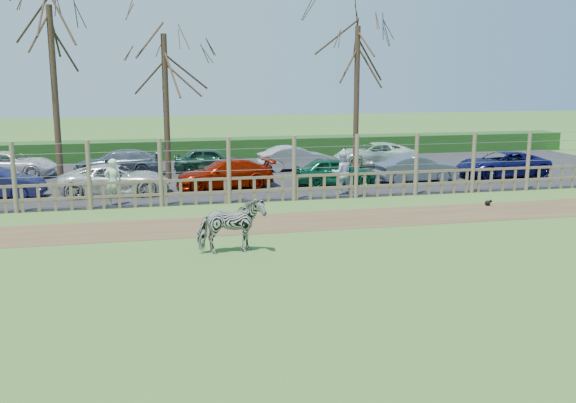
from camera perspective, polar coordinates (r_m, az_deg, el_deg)
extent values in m
plane|color=olive|center=(16.54, -1.45, -5.55)|extent=(120.00, 120.00, 0.00)
cube|color=brown|center=(20.82, -3.92, -2.03)|extent=(34.00, 2.80, 0.01)
cube|color=#232326|center=(30.56, -6.87, 2.22)|extent=(44.00, 13.00, 0.04)
cube|color=#1E4716|center=(37.40, -8.05, 4.66)|extent=(46.00, 2.00, 1.10)
cube|color=brown|center=(24.12, -5.24, 0.87)|extent=(30.00, 0.06, 0.10)
cube|color=brown|center=(24.04, -5.26, 2.04)|extent=(30.00, 0.06, 0.10)
cylinder|color=brown|center=(24.19, -23.18, 1.95)|extent=(0.16, 0.16, 2.50)
cylinder|color=brown|center=(23.86, -17.27, 2.24)|extent=(0.16, 0.16, 2.50)
cylinder|color=brown|center=(23.80, -11.26, 2.51)|extent=(0.16, 0.16, 2.50)
cylinder|color=brown|center=(23.99, -5.27, 2.75)|extent=(0.16, 0.16, 2.50)
cylinder|color=brown|center=(24.44, 0.55, 2.96)|extent=(0.16, 0.16, 2.50)
cylinder|color=brown|center=(25.14, 6.11, 3.12)|extent=(0.16, 0.16, 2.50)
cylinder|color=brown|center=(26.05, 11.32, 3.25)|extent=(0.16, 0.16, 2.50)
cylinder|color=brown|center=(27.17, 16.15, 3.35)|extent=(0.16, 0.16, 2.50)
cylinder|color=brown|center=(28.46, 20.57, 3.42)|extent=(0.16, 0.16, 2.50)
cylinder|color=gray|center=(23.99, -5.27, 2.75)|extent=(30.00, 0.02, 0.02)
cylinder|color=gray|center=(23.94, -5.29, 3.70)|extent=(30.00, 0.02, 0.02)
cylinder|color=gray|center=(23.89, -5.31, 4.65)|extent=(30.00, 0.02, 0.02)
cylinder|color=gray|center=(23.85, -5.32, 5.48)|extent=(30.00, 0.02, 0.02)
cylinder|color=#3D2B1E|center=(28.24, -19.98, 8.50)|extent=(0.26, 0.26, 7.50)
cylinder|color=#3D2B1E|center=(29.09, -10.77, 8.05)|extent=(0.26, 0.26, 6.50)
cylinder|color=#3D2B1E|center=(31.24, 6.10, 8.85)|extent=(0.26, 0.26, 7.00)
imported|color=gray|center=(17.37, -5.08, -2.16)|extent=(1.86, 0.94, 1.52)
imported|color=beige|center=(24.34, -15.28, 1.69)|extent=(0.67, 0.48, 1.72)
imported|color=silver|center=(25.75, 4.80, 2.56)|extent=(0.84, 0.65, 1.72)
sphere|color=black|center=(24.79, 17.32, -0.13)|extent=(0.21, 0.21, 0.21)
sphere|color=black|center=(24.84, 17.58, 0.04)|extent=(0.10, 0.10, 0.10)
imported|color=silver|center=(26.54, -15.06, 1.90)|extent=(4.40, 2.18, 1.20)
imported|color=#8E1302|center=(27.29, -5.63, 2.48)|extent=(4.27, 2.04, 1.20)
imported|color=#0E4F30|center=(27.85, 4.19, 2.68)|extent=(3.58, 1.57, 1.20)
imported|color=#4D586F|center=(29.13, 11.35, 2.87)|extent=(3.70, 1.46, 1.20)
imported|color=#10104B|center=(31.60, 18.50, 3.15)|extent=(4.36, 2.09, 1.20)
imported|color=silver|center=(32.67, -23.54, 3.04)|extent=(4.52, 2.48, 1.20)
imported|color=#4C5865|center=(31.71, -14.85, 3.38)|extent=(4.29, 2.10, 1.20)
imported|color=#1E4733|center=(31.86, -6.95, 3.71)|extent=(3.62, 1.68, 1.20)
imported|color=#B6B2B6|center=(32.27, 0.58, 3.89)|extent=(3.76, 1.67, 1.20)
imported|color=silver|center=(34.22, 7.68, 4.21)|extent=(4.47, 2.36, 1.20)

